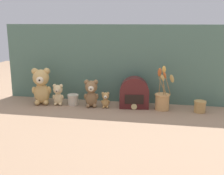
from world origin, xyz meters
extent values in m
plane|color=#8E7056|center=(0.00, 0.00, 0.00)|extent=(4.00, 4.00, 0.00)
cube|color=#4C6B5B|center=(0.00, 0.17, 0.28)|extent=(1.69, 0.02, 0.57)
ellipsoid|color=tan|center=(-0.52, 0.00, 0.08)|extent=(0.13, 0.12, 0.15)
sphere|color=tan|center=(-0.52, 0.00, 0.20)|extent=(0.12, 0.12, 0.12)
sphere|color=beige|center=(-0.50, -0.04, 0.19)|extent=(0.06, 0.06, 0.06)
sphere|color=black|center=(-0.50, -0.06, 0.19)|extent=(0.02, 0.02, 0.02)
sphere|color=tan|center=(-0.47, 0.01, 0.24)|extent=(0.05, 0.05, 0.05)
sphere|color=tan|center=(-0.56, -0.01, 0.24)|extent=(0.05, 0.05, 0.05)
ellipsoid|color=tan|center=(-0.46, 0.01, 0.10)|extent=(0.05, 0.06, 0.07)
ellipsoid|color=tan|center=(-0.56, -0.02, 0.10)|extent=(0.05, 0.06, 0.07)
ellipsoid|color=tan|center=(-0.48, -0.02, 0.02)|extent=(0.05, 0.07, 0.04)
ellipsoid|color=tan|center=(-0.54, -0.04, 0.02)|extent=(0.05, 0.07, 0.04)
ellipsoid|color=olive|center=(-0.14, 0.00, 0.06)|extent=(0.10, 0.08, 0.11)
sphere|color=olive|center=(-0.14, 0.00, 0.14)|extent=(0.09, 0.09, 0.09)
sphere|color=beige|center=(-0.14, -0.03, 0.14)|extent=(0.04, 0.04, 0.04)
sphere|color=black|center=(-0.13, -0.05, 0.14)|extent=(0.01, 0.01, 0.01)
sphere|color=olive|center=(-0.11, 0.01, 0.18)|extent=(0.03, 0.03, 0.03)
sphere|color=olive|center=(-0.17, -0.01, 0.18)|extent=(0.03, 0.03, 0.03)
ellipsoid|color=olive|center=(-0.10, 0.00, 0.08)|extent=(0.03, 0.04, 0.05)
ellipsoid|color=olive|center=(-0.18, -0.02, 0.08)|extent=(0.03, 0.04, 0.05)
ellipsoid|color=olive|center=(-0.12, -0.02, 0.01)|extent=(0.04, 0.05, 0.03)
ellipsoid|color=olive|center=(-0.16, -0.03, 0.01)|extent=(0.04, 0.05, 0.03)
ellipsoid|color=#DBBC84|center=(-0.39, 0.00, 0.04)|extent=(0.07, 0.06, 0.09)
sphere|color=#DBBC84|center=(-0.39, 0.00, 0.11)|extent=(0.07, 0.07, 0.07)
sphere|color=#D1B289|center=(-0.39, -0.03, 0.11)|extent=(0.03, 0.03, 0.03)
sphere|color=black|center=(-0.39, -0.04, 0.11)|extent=(0.01, 0.01, 0.01)
sphere|color=#DBBC84|center=(-0.37, 0.00, 0.14)|extent=(0.03, 0.03, 0.03)
sphere|color=#DBBC84|center=(-0.41, 0.00, 0.14)|extent=(0.03, 0.03, 0.03)
ellipsoid|color=#DBBC84|center=(-0.36, 0.00, 0.06)|extent=(0.02, 0.03, 0.04)
ellipsoid|color=#DBBC84|center=(-0.42, -0.01, 0.06)|extent=(0.02, 0.03, 0.04)
ellipsoid|color=#DBBC84|center=(-0.37, -0.02, 0.01)|extent=(0.03, 0.04, 0.02)
ellipsoid|color=#DBBC84|center=(-0.41, -0.02, 0.01)|extent=(0.03, 0.04, 0.02)
ellipsoid|color=tan|center=(-0.04, 0.00, 0.03)|extent=(0.05, 0.05, 0.06)
sphere|color=tan|center=(-0.04, 0.00, 0.08)|extent=(0.05, 0.05, 0.05)
sphere|color=beige|center=(-0.04, -0.02, 0.08)|extent=(0.02, 0.02, 0.02)
sphere|color=black|center=(-0.04, -0.03, 0.08)|extent=(0.01, 0.01, 0.01)
sphere|color=tan|center=(-0.02, 0.00, 0.10)|extent=(0.02, 0.02, 0.02)
sphere|color=tan|center=(-0.06, -0.01, 0.10)|extent=(0.02, 0.02, 0.02)
ellipsoid|color=tan|center=(-0.02, -0.01, 0.04)|extent=(0.02, 0.02, 0.03)
ellipsoid|color=tan|center=(-0.06, -0.01, 0.04)|extent=(0.02, 0.02, 0.03)
ellipsoid|color=tan|center=(-0.03, -0.02, 0.01)|extent=(0.02, 0.03, 0.02)
ellipsoid|color=tan|center=(-0.05, -0.02, 0.01)|extent=(0.02, 0.03, 0.02)
cylinder|color=tan|center=(0.35, 0.02, 0.06)|extent=(0.09, 0.09, 0.11)
torus|color=tan|center=(0.35, 0.02, 0.11)|extent=(0.10, 0.10, 0.01)
cylinder|color=#9E7542|center=(0.35, -0.02, 0.18)|extent=(0.04, 0.01, 0.14)
ellipsoid|color=#C65B28|center=(0.36, -0.03, 0.25)|extent=(0.03, 0.02, 0.05)
cylinder|color=#9E7542|center=(0.33, 0.03, 0.18)|extent=(0.01, 0.02, 0.15)
ellipsoid|color=#C65B28|center=(0.32, 0.04, 0.26)|extent=(0.04, 0.04, 0.06)
cylinder|color=#9E7542|center=(0.35, -0.03, 0.17)|extent=(0.06, 0.01, 0.13)
ellipsoid|color=tan|center=(0.34, -0.05, 0.24)|extent=(0.04, 0.02, 0.05)
cylinder|color=#9E7542|center=(0.35, 0.00, 0.20)|extent=(0.01, 0.01, 0.17)
ellipsoid|color=gold|center=(0.35, -0.01, 0.28)|extent=(0.03, 0.03, 0.05)
cylinder|color=#9E7542|center=(0.38, -0.01, 0.17)|extent=(0.04, 0.05, 0.12)
ellipsoid|color=tan|center=(0.40, -0.02, 0.23)|extent=(0.05, 0.05, 0.06)
cube|color=#4C1919|center=(0.15, 0.04, 0.06)|extent=(0.21, 0.12, 0.12)
cylinder|color=#4C1919|center=(0.15, 0.04, 0.12)|extent=(0.21, 0.12, 0.20)
cube|color=black|center=(0.16, -0.02, 0.07)|extent=(0.13, 0.02, 0.06)
cylinder|color=#D6BC7A|center=(0.16, -0.02, 0.02)|extent=(0.04, 0.01, 0.04)
cylinder|color=beige|center=(-0.28, 0.02, 0.03)|extent=(0.08, 0.08, 0.06)
cylinder|color=beige|center=(-0.28, 0.02, 0.07)|extent=(0.08, 0.08, 0.01)
cylinder|color=tan|center=(0.59, 0.01, 0.03)|extent=(0.07, 0.07, 0.06)
cylinder|color=tan|center=(0.59, 0.01, 0.07)|extent=(0.08, 0.08, 0.01)
camera|label=1|loc=(0.35, -1.84, 0.59)|focal=45.00mm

